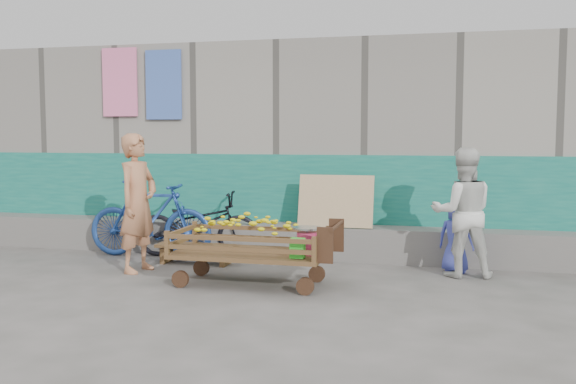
% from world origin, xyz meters
% --- Properties ---
extents(ground, '(80.00, 80.00, 0.00)m').
position_xyz_m(ground, '(0.00, 0.00, 0.00)').
color(ground, '#4E4C47').
rests_on(ground, ground).
extents(building_wall, '(12.00, 3.50, 3.00)m').
position_xyz_m(building_wall, '(-0.00, 4.05, 1.47)').
color(building_wall, gray).
rests_on(building_wall, ground).
extents(banana_cart, '(1.85, 0.84, 0.79)m').
position_xyz_m(banana_cart, '(-0.42, 0.62, 0.53)').
color(banana_cart, brown).
rests_on(banana_cart, ground).
extents(bench, '(1.02, 0.31, 0.26)m').
position_xyz_m(bench, '(-1.43, 1.57, 0.19)').
color(bench, brown).
rests_on(bench, ground).
extents(vendor_man, '(0.51, 0.68, 1.69)m').
position_xyz_m(vendor_man, '(-1.93, 0.97, 0.85)').
color(vendor_man, '#B7754F').
rests_on(vendor_man, ground).
extents(woman, '(0.82, 0.68, 1.52)m').
position_xyz_m(woman, '(1.92, 1.65, 0.76)').
color(woman, silver).
rests_on(woman, ground).
extents(child, '(0.49, 0.38, 0.88)m').
position_xyz_m(child, '(1.85, 1.85, 0.44)').
color(child, '#3F48B3').
rests_on(child, ground).
extents(bicycle_dark, '(1.79, 0.89, 0.90)m').
position_xyz_m(bicycle_dark, '(-1.59, 2.05, 0.45)').
color(bicycle_dark, black).
rests_on(bicycle_dark, ground).
extents(bicycle_blue, '(1.78, 0.57, 1.06)m').
position_xyz_m(bicycle_blue, '(-2.20, 1.85, 0.53)').
color(bicycle_blue, '#214595').
rests_on(bicycle_blue, ground).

